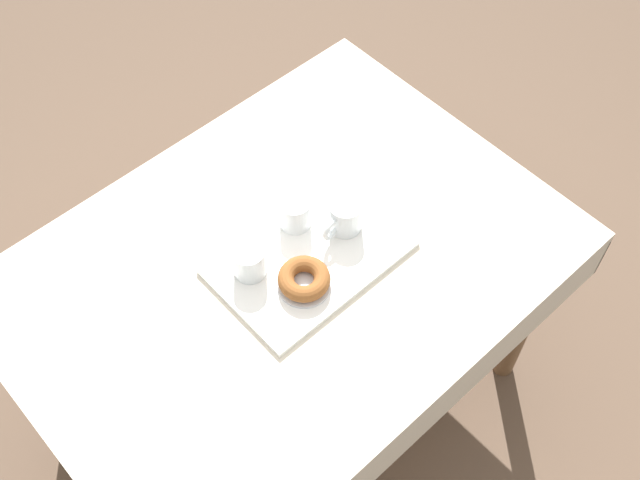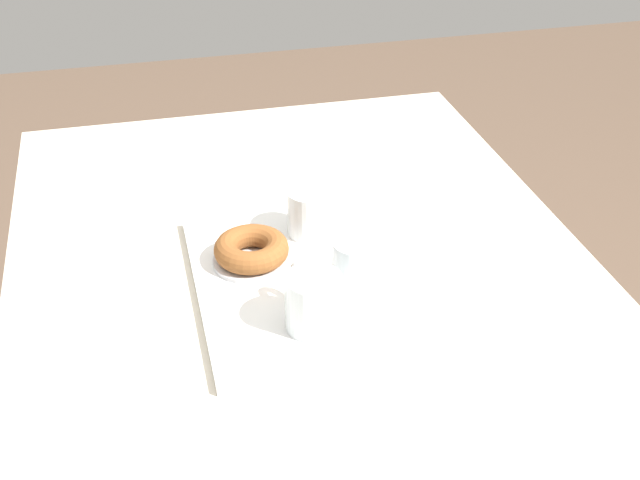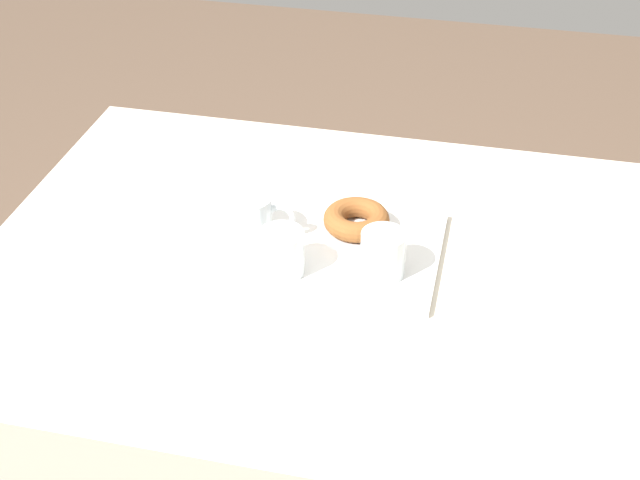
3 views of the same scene
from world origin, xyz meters
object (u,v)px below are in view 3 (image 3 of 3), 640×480
at_px(donut_plate_left, 356,230).
at_px(sugar_donut_left, 356,219).
at_px(tea_mug_left, 251,218).
at_px(water_glass_far, 282,254).
at_px(dining_table, 340,308).
at_px(water_glass_near, 383,256).
at_px(serving_tray, 317,246).

xyz_separation_m(donut_plate_left, sugar_donut_left, (0.00, 0.00, 0.02)).
xyz_separation_m(tea_mug_left, donut_plate_left, (-0.18, -0.06, -0.04)).
bearing_deg(water_glass_far, tea_mug_left, -47.54).
relative_size(dining_table, sugar_donut_left, 10.69).
relative_size(water_glass_near, donut_plate_left, 0.64).
bearing_deg(water_glass_near, donut_plate_left, -59.26).
bearing_deg(serving_tray, water_glass_far, 67.50).
relative_size(serving_tray, water_glass_near, 5.44).
relative_size(tea_mug_left, water_glass_near, 1.54).
height_order(dining_table, donut_plate_left, donut_plate_left).
xyz_separation_m(dining_table, donut_plate_left, (-0.01, -0.08, 0.12)).
bearing_deg(sugar_donut_left, dining_table, 82.05).
height_order(donut_plate_left, sugar_donut_left, sugar_donut_left).
xyz_separation_m(dining_table, tea_mug_left, (0.17, -0.02, 0.16)).
xyz_separation_m(water_glass_near, donut_plate_left, (0.07, -0.11, -0.03)).
distance_m(water_glass_far, donut_plate_left, 0.18).
xyz_separation_m(water_glass_near, sugar_donut_left, (0.07, -0.11, -0.01)).
height_order(water_glass_far, donut_plate_left, water_glass_far).
relative_size(serving_tray, tea_mug_left, 3.53).
distance_m(dining_table, water_glass_far, 0.19).
relative_size(serving_tray, sugar_donut_left, 3.65).
bearing_deg(tea_mug_left, dining_table, 171.76).
bearing_deg(sugar_donut_left, serving_tray, 39.63).
distance_m(serving_tray, sugar_donut_left, 0.09).
bearing_deg(dining_table, donut_plate_left, -97.95).
distance_m(donut_plate_left, sugar_donut_left, 0.02).
bearing_deg(serving_tray, donut_plate_left, -140.37).
relative_size(dining_table, donut_plate_left, 10.18).
xyz_separation_m(dining_table, water_glass_far, (0.09, 0.06, 0.15)).
height_order(serving_tray, donut_plate_left, donut_plate_left).
bearing_deg(tea_mug_left, sugar_donut_left, -162.18).
bearing_deg(water_glass_far, dining_table, -144.91).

